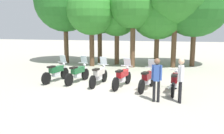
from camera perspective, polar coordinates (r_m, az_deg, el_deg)
ground_plane at (r=11.74m, az=-0.57°, el=-4.73°), size 80.00×80.00×0.00m
motorcycle_0 at (r=13.10m, az=-13.23°, el=-1.17°), size 0.75×2.16×1.37m
motorcycle_1 at (r=12.62m, az=-8.20°, el=-1.42°), size 0.75×2.16×1.37m
motorcycle_2 at (r=12.02m, az=-3.13°, el=-1.88°), size 0.63×2.19×1.37m
motorcycle_3 at (r=11.56m, az=2.51°, el=-2.33°), size 0.75×2.17×1.37m
motorcycle_4 at (r=11.20m, az=8.51°, el=-2.82°), size 0.78×2.15×1.37m
motorcycle_5 at (r=10.93m, az=14.81°, el=-3.41°), size 0.63×2.19×0.99m
person_0 at (r=9.31m, az=10.67°, el=-2.26°), size 0.41×0.25×1.73m
person_1 at (r=9.43m, az=16.16°, el=-2.31°), size 0.25×0.41×1.73m
tree_0 at (r=19.84m, az=-11.24°, el=15.21°), size 4.82×4.82×7.34m
tree_1 at (r=17.86m, az=-4.98°, el=13.39°), size 3.65×3.65×5.96m
tree_2 at (r=19.75m, az=-3.01°, el=13.11°), size 3.59×3.59×5.95m
tree_3 at (r=18.63m, az=1.19°, el=12.50°), size 3.38×3.38×5.58m
tree_4 at (r=17.38m, az=5.12°, el=14.82°), size 3.50×3.50×6.29m
tree_5 at (r=18.32m, az=10.91°, el=13.00°), size 4.18×4.18×6.16m
tree_7 at (r=18.75m, az=19.38°, el=14.49°), size 5.06×5.06×7.23m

